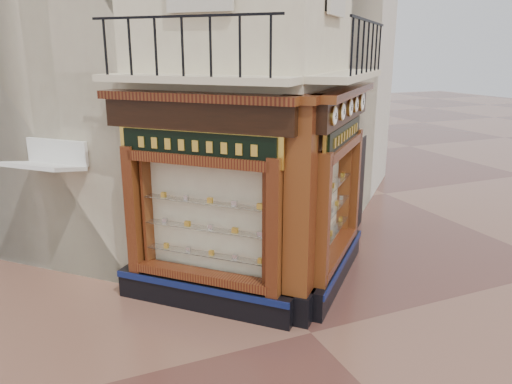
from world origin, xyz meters
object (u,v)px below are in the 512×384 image
clock_a (334,116)px  clock_e (362,102)px  clock_c (350,108)px  signboard_right (344,134)px  corner_pilaster (300,216)px  signboard_left (197,145)px  awning (56,284)px  clock_b (342,112)px  clock_d (356,105)px

clock_a → clock_e: (1.80, 1.80, 0.00)m
clock_e → clock_c: bearing=180.0°
signboard_right → corner_pilaster: bearing=169.8°
signboard_left → signboard_right: (2.92, -0.00, -0.00)m
corner_pilaster → awning: (-3.94, 3.23, -1.95)m
corner_pilaster → clock_c: size_ratio=12.19×
clock_b → clock_d: size_ratio=1.03×
clock_b → signboard_right: clock_b is taller
clock_a → clock_b: bearing=0.0°
corner_pilaster → signboard_right: (1.46, 1.01, 1.15)m
clock_b → clock_c: bearing=-0.0°
corner_pilaster → signboard_left: size_ratio=1.78×
awning → signboard_left: 4.55m
clock_b → clock_a: bearing=-180.0°
clock_d → clock_e: (0.48, 0.48, 0.00)m
clock_b → clock_e: clock_e is taller
clock_c → clock_e: (0.87, 0.87, 0.00)m
clock_a → corner_pilaster: bearing=130.3°
clock_a → clock_c: clock_c is taller
clock_b → awning: (-4.94, 2.83, -3.62)m
clock_c → clock_e: size_ratio=0.81×
signboard_right → clock_e: bearing=-5.5°
clock_c → awning: 6.93m
clock_d → clock_e: clock_e is taller
clock_c → clock_d: clock_c is taller
awning → signboard_left: bearing=-176.8°
clock_a → signboard_left: size_ratio=0.14×
corner_pilaster → clock_d: corner_pilaster is taller
signboard_left → signboard_right: bearing=-135.0°
clock_b → clock_e: size_ratio=0.78×
awning → signboard_right: signboard_right is taller
signboard_left → clock_b: bearing=-149.0°
clock_c → corner_pilaster: bearing=165.7°
corner_pilaster → clock_e: corner_pilaster is taller
clock_a → clock_b: 0.63m
clock_a → awning: size_ratio=0.22×
clock_d → clock_b: bearing=-180.0°
clock_d → clock_c: bearing=-180.0°
clock_c → signboard_left: size_ratio=0.15×
clock_a → clock_d: clock_a is taller
clock_a → clock_c: size_ratio=0.99×
clock_b → signboard_right: 0.93m
clock_a → clock_c: (0.93, 0.93, 0.00)m
clock_b → clock_c: size_ratio=0.97×
clock_a → clock_b: (0.44, 0.44, 0.00)m
corner_pilaster → clock_e: (2.36, 1.75, 1.67)m
corner_pilaster → signboard_left: 2.12m
corner_pilaster → clock_c: (1.49, 0.88, 1.67)m
clock_a → clock_c: bearing=0.0°
clock_c → signboard_right: clock_c is taller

